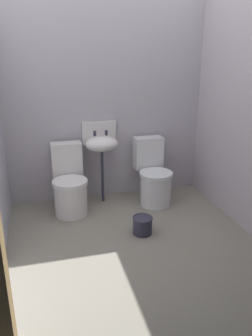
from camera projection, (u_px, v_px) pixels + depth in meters
ground_plane at (134, 248)px, 3.34m from camera, size 2.84×2.93×0.08m
wall_back at (105, 102)px, 4.11m from camera, size 2.84×0.10×2.42m
toilet_left at (70, 186)px, 3.93m from camera, size 0.40×0.59×0.78m
toilet_right at (153, 177)px, 4.17m from camera, size 0.41×0.60×0.78m
sink at (101, 143)px, 4.05m from camera, size 0.42×0.35×0.99m
bucket at (142, 225)px, 3.51m from camera, size 0.22×0.22×0.19m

